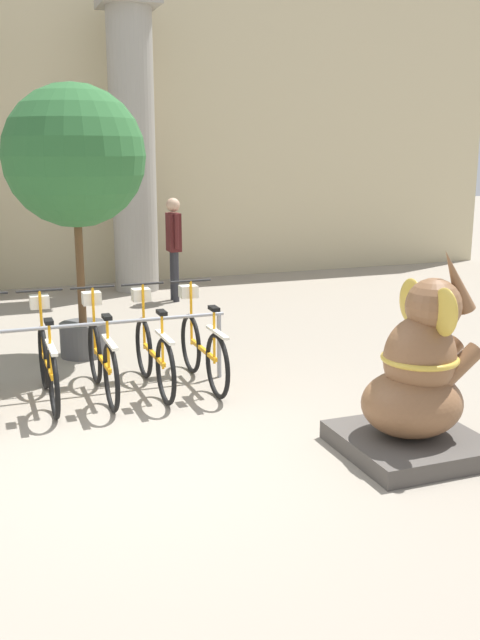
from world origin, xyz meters
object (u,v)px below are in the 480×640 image
Objects in this scene: bicycle_1 at (47,362)px; bicycle_2 at (102,357)px; bicycle_3 at (153,352)px; bicycle_4 at (202,347)px; potted_tree at (75,162)px; elephant_statue at (417,386)px; person_pedestrian at (174,239)px.

bicycle_2 is (0.56, -0.01, 0.00)m from bicycle_1.
bicycle_1 is at bearing 179.28° from bicycle_2.
bicycle_4 is at bearing -0.52° from bicycle_3.
bicycle_1 is 1.00× the size of bicycle_3.
potted_tree reaches higher than bicycle_4.
bicycle_1 is 0.50× the size of potted_tree.
bicycle_3 is at bearing 124.75° from elephant_statue.
bicycle_2 and bicycle_4 have the same top height.
bicycle_3 is 0.94× the size of person_pedestrian.
person_pedestrian is at bearing 91.57° from elephant_statue.
bicycle_1 is at bearing -110.60° from potted_tree.
bicycle_2 is 0.50× the size of potted_tree.
bicycle_2 is 0.94× the size of elephant_statue.
person_pedestrian is at bearing 60.05° from bicycle_1.
bicycle_1 is 0.94× the size of elephant_statue.
bicycle_3 is (1.12, -0.00, 0.00)m from bicycle_1.
elephant_statue is (2.81, -2.45, 0.18)m from bicycle_1.
potted_tree reaches higher than bicycle_3.
elephant_statue is at bearing -65.00° from bicycle_4.
potted_tree is at bearing 118.56° from elephant_statue.
bicycle_3 is 4.84m from person_pedestrian.
elephant_statue is (1.70, -2.45, 0.18)m from bicycle_3.
potted_tree reaches higher than person_pedestrian.
person_pedestrian is (2.62, 4.55, 0.66)m from bicycle_1.
bicycle_1 is 1.68m from bicycle_4.
bicycle_1 is 2.64m from potted_tree.
potted_tree is at bearing 123.51° from bicycle_4.
potted_tree is at bearing -124.44° from person_pedestrian.
potted_tree is at bearing 107.62° from bicycle_3.
potted_tree is (-1.07, 1.62, 2.00)m from bicycle_4.
bicycle_3 is 2.62m from potted_tree.
potted_tree is (-0.51, 1.61, 2.00)m from bicycle_3.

